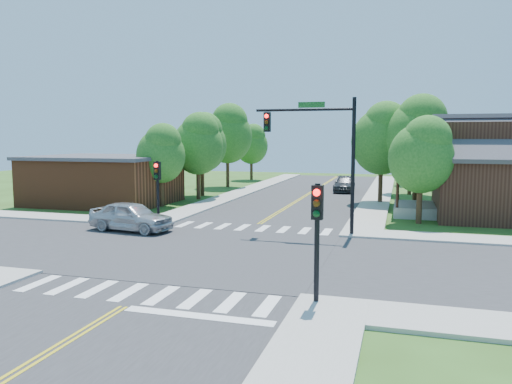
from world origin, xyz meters
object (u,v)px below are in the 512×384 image
(car_silver, at_px, (131,217))
(car_dgrey, at_px, (344,185))
(signal_pole_nw, at_px, (157,180))
(signal_mast_ne, at_px, (321,143))
(signal_pole_se, at_px, (317,221))

(car_silver, xyz_separation_m, car_dgrey, (9.06, 23.01, -0.13))
(signal_pole_nw, relative_size, car_silver, 0.76)
(signal_mast_ne, bearing_deg, signal_pole_nw, -179.93)
(car_dgrey, bearing_deg, car_silver, -115.34)
(signal_mast_ne, xyz_separation_m, signal_pole_se, (1.69, -11.21, -2.19))
(signal_mast_ne, bearing_deg, car_dgrey, 92.81)
(signal_mast_ne, bearing_deg, car_silver, -168.30)
(signal_pole_nw, height_order, car_silver, signal_pole_nw)
(car_dgrey, bearing_deg, signal_mast_ne, -91.05)
(signal_pole_nw, xyz_separation_m, car_dgrey, (8.49, 20.94, -1.97))
(car_dgrey, bearing_deg, signal_pole_se, -89.04)
(signal_mast_ne, distance_m, signal_pole_nw, 9.76)
(signal_pole_se, distance_m, signal_pole_nw, 15.84)
(signal_mast_ne, distance_m, car_silver, 11.06)
(signal_mast_ne, relative_size, car_dgrey, 1.48)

